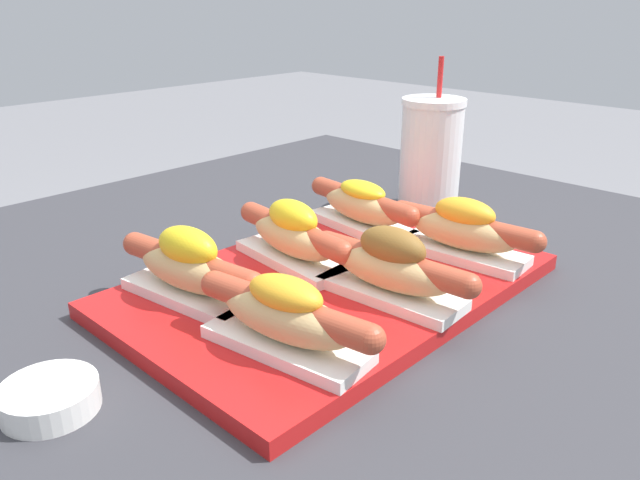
{
  "coord_description": "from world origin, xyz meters",
  "views": [
    {
      "loc": [
        -0.45,
        -0.55,
        1.04
      ],
      "look_at": [
        0.03,
        -0.09,
        0.78
      ],
      "focal_mm": 35.0,
      "sensor_mm": 36.0,
      "label": 1
    }
  ],
  "objects_px": {
    "hot_dog_5": "(362,206)",
    "hot_dog_3": "(189,267)",
    "serving_tray": "(333,284)",
    "hot_dog_0": "(286,316)",
    "sauce_bowl": "(49,396)",
    "hot_dog_1": "(392,267)",
    "drink_cup": "(431,154)",
    "hot_dog_2": "(463,230)",
    "hot_dog_4": "(293,235)"
  },
  "relations": [
    {
      "from": "hot_dog_0",
      "to": "sauce_bowl",
      "type": "distance_m",
      "value": 0.2
    },
    {
      "from": "hot_dog_5",
      "to": "sauce_bowl",
      "type": "bearing_deg",
      "value": -172.79
    },
    {
      "from": "hot_dog_0",
      "to": "hot_dog_3",
      "type": "xyz_separation_m",
      "value": [
        0.0,
        0.15,
        0.0
      ]
    },
    {
      "from": "drink_cup",
      "to": "hot_dog_4",
      "type": "bearing_deg",
      "value": -174.14
    },
    {
      "from": "hot_dog_4",
      "to": "hot_dog_5",
      "type": "height_order",
      "value": "hot_dog_4"
    },
    {
      "from": "serving_tray",
      "to": "hot_dog_3",
      "type": "height_order",
      "value": "hot_dog_3"
    },
    {
      "from": "hot_dog_5",
      "to": "sauce_bowl",
      "type": "xyz_separation_m",
      "value": [
        -0.46,
        -0.06,
        -0.04
      ]
    },
    {
      "from": "hot_dog_2",
      "to": "hot_dog_3",
      "type": "relative_size",
      "value": 1.0
    },
    {
      "from": "hot_dog_1",
      "to": "hot_dog_0",
      "type": "bearing_deg",
      "value": 178.3
    },
    {
      "from": "serving_tray",
      "to": "hot_dog_1",
      "type": "xyz_separation_m",
      "value": [
        0.0,
        -0.08,
        0.04
      ]
    },
    {
      "from": "hot_dog_1",
      "to": "drink_cup",
      "type": "distance_m",
      "value": 0.37
    },
    {
      "from": "hot_dog_5",
      "to": "hot_dog_3",
      "type": "bearing_deg",
      "value": -178.86
    },
    {
      "from": "hot_dog_3",
      "to": "serving_tray",
      "type": "bearing_deg",
      "value": -27.03
    },
    {
      "from": "hot_dog_0",
      "to": "drink_cup",
      "type": "distance_m",
      "value": 0.5
    },
    {
      "from": "sauce_bowl",
      "to": "hot_dog_2",
      "type": "bearing_deg",
      "value": -11.07
    },
    {
      "from": "hot_dog_3",
      "to": "sauce_bowl",
      "type": "bearing_deg",
      "value": -163.48
    },
    {
      "from": "hot_dog_3",
      "to": "drink_cup",
      "type": "relative_size",
      "value": 0.86
    },
    {
      "from": "hot_dog_2",
      "to": "hot_dog_3",
      "type": "height_order",
      "value": "hot_dog_3"
    },
    {
      "from": "hot_dog_4",
      "to": "hot_dog_2",
      "type": "bearing_deg",
      "value": -41.03
    },
    {
      "from": "hot_dog_4",
      "to": "drink_cup",
      "type": "bearing_deg",
      "value": 5.86
    },
    {
      "from": "hot_dog_2",
      "to": "drink_cup",
      "type": "xyz_separation_m",
      "value": [
        0.17,
        0.17,
        0.03
      ]
    },
    {
      "from": "hot_dog_1",
      "to": "sauce_bowl",
      "type": "height_order",
      "value": "hot_dog_1"
    },
    {
      "from": "hot_dog_2",
      "to": "hot_dog_4",
      "type": "bearing_deg",
      "value": 138.97
    },
    {
      "from": "serving_tray",
      "to": "drink_cup",
      "type": "height_order",
      "value": "drink_cup"
    },
    {
      "from": "hot_dog_2",
      "to": "hot_dog_5",
      "type": "xyz_separation_m",
      "value": [
        -0.01,
        0.15,
        -0.0
      ]
    },
    {
      "from": "hot_dog_4",
      "to": "drink_cup",
      "type": "xyz_separation_m",
      "value": [
        0.33,
        0.03,
        0.03
      ]
    },
    {
      "from": "sauce_bowl",
      "to": "drink_cup",
      "type": "height_order",
      "value": "drink_cup"
    },
    {
      "from": "serving_tray",
      "to": "sauce_bowl",
      "type": "xyz_separation_m",
      "value": [
        -0.32,
        0.02,
        0.0
      ]
    },
    {
      "from": "hot_dog_4",
      "to": "hot_dog_5",
      "type": "distance_m",
      "value": 0.15
    },
    {
      "from": "serving_tray",
      "to": "hot_dog_2",
      "type": "distance_m",
      "value": 0.17
    },
    {
      "from": "hot_dog_5",
      "to": "sauce_bowl",
      "type": "distance_m",
      "value": 0.47
    },
    {
      "from": "hot_dog_2",
      "to": "sauce_bowl",
      "type": "height_order",
      "value": "hot_dog_2"
    },
    {
      "from": "sauce_bowl",
      "to": "drink_cup",
      "type": "xyz_separation_m",
      "value": [
        0.65,
        0.08,
        0.07
      ]
    },
    {
      "from": "hot_dog_3",
      "to": "hot_dog_4",
      "type": "bearing_deg",
      "value": -4.33
    },
    {
      "from": "serving_tray",
      "to": "sauce_bowl",
      "type": "height_order",
      "value": "sauce_bowl"
    },
    {
      "from": "hot_dog_1",
      "to": "drink_cup",
      "type": "bearing_deg",
      "value": 28.43
    },
    {
      "from": "hot_dog_0",
      "to": "hot_dog_1",
      "type": "xyz_separation_m",
      "value": [
        0.15,
        -0.0,
        0.0
      ]
    },
    {
      "from": "hot_dog_0",
      "to": "hot_dog_4",
      "type": "xyz_separation_m",
      "value": [
        0.14,
        0.14,
        0.0
      ]
    },
    {
      "from": "hot_dog_5",
      "to": "hot_dog_0",
      "type": "bearing_deg",
      "value": -151.87
    },
    {
      "from": "hot_dog_1",
      "to": "hot_dog_2",
      "type": "relative_size",
      "value": 1.0
    },
    {
      "from": "serving_tray",
      "to": "hot_dog_3",
      "type": "xyz_separation_m",
      "value": [
        -0.14,
        0.07,
        0.04
      ]
    },
    {
      "from": "serving_tray",
      "to": "hot_dog_3",
      "type": "distance_m",
      "value": 0.16
    },
    {
      "from": "drink_cup",
      "to": "hot_dog_1",
      "type": "bearing_deg",
      "value": -151.57
    },
    {
      "from": "hot_dog_2",
      "to": "drink_cup",
      "type": "relative_size",
      "value": 0.86
    },
    {
      "from": "hot_dog_0",
      "to": "serving_tray",
      "type": "bearing_deg",
      "value": 27.65
    },
    {
      "from": "serving_tray",
      "to": "hot_dog_5",
      "type": "distance_m",
      "value": 0.17
    },
    {
      "from": "hot_dog_0",
      "to": "hot_dog_2",
      "type": "distance_m",
      "value": 0.29
    },
    {
      "from": "serving_tray",
      "to": "hot_dog_4",
      "type": "relative_size",
      "value": 2.38
    },
    {
      "from": "hot_dog_0",
      "to": "hot_dog_5",
      "type": "relative_size",
      "value": 1.0
    },
    {
      "from": "serving_tray",
      "to": "hot_dog_5",
      "type": "bearing_deg",
      "value": 28.61
    }
  ]
}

